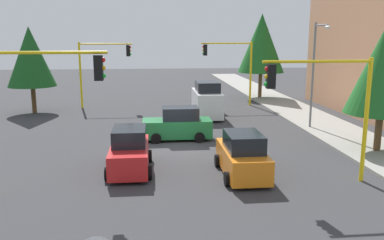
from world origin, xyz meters
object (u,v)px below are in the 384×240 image
(traffic_signal_far_left, at_px, (231,61))
(car_orange, at_px, (242,156))
(street_lamp_curbside, at_px, (316,64))
(car_red, at_px, (130,151))
(traffic_signal_near_right, at_px, (37,93))
(traffic_signal_near_left, at_px, (324,95))
(tree_opposite_side, at_px, (30,57))
(tree_roadside_far, at_px, (261,43))
(car_green, at_px, (178,125))
(tree_roadside_near, at_px, (384,69))
(traffic_signal_far_right, at_px, (101,62))
(delivery_van_white, at_px, (207,101))

(traffic_signal_far_left, bearing_deg, car_orange, -9.45)
(street_lamp_curbside, bearing_deg, car_red, -58.18)
(traffic_signal_near_right, bearing_deg, car_orange, 98.12)
(traffic_signal_near_right, height_order, traffic_signal_near_left, traffic_signal_near_right)
(street_lamp_curbside, height_order, tree_opposite_side, street_lamp_curbside)
(tree_roadside_far, height_order, car_orange, tree_roadside_far)
(traffic_signal_near_left, distance_m, car_orange, 4.33)
(traffic_signal_near_left, relative_size, car_green, 1.28)
(tree_roadside_near, bearing_deg, car_red, -82.91)
(traffic_signal_far_right, height_order, tree_opposite_side, tree_opposite_side)
(traffic_signal_near_left, height_order, tree_roadside_near, tree_roadside_near)
(traffic_signal_far_left, height_order, car_red, traffic_signal_far_left)
(traffic_signal_far_right, distance_m, car_green, 13.70)
(tree_roadside_near, distance_m, tree_opposite_side, 25.66)
(tree_roadside_near, height_order, delivery_van_white, tree_roadside_near)
(street_lamp_curbside, bearing_deg, traffic_signal_far_right, -124.89)
(traffic_signal_far_right, xyz_separation_m, street_lamp_curbside, (10.39, 14.90, 0.33))
(traffic_signal_near_right, distance_m, delivery_van_white, 17.26)
(traffic_signal_near_left, bearing_deg, traffic_signal_far_right, -150.48)
(traffic_signal_far_right, relative_size, tree_opposite_side, 0.82)
(car_red, bearing_deg, street_lamp_curbside, 121.82)
(street_lamp_curbside, bearing_deg, tree_opposite_side, -112.55)
(tree_opposite_side, height_order, car_green, tree_opposite_side)
(tree_roadside_far, relative_size, car_green, 2.04)
(tree_opposite_side, xyz_separation_m, tree_roadside_far, (-6.00, 20.50, 0.96))
(traffic_signal_far_left, bearing_deg, tree_roadside_near, 16.69)
(tree_opposite_side, xyz_separation_m, car_green, (10.00, 11.14, -3.65))
(street_lamp_curbside, relative_size, car_orange, 1.70)
(tree_opposite_side, relative_size, car_orange, 1.69)
(traffic_signal_near_left, height_order, tree_roadside_far, tree_roadside_far)
(street_lamp_curbside, xyz_separation_m, car_red, (7.22, -11.64, -3.45))
(car_green, distance_m, car_orange, 7.24)
(traffic_signal_far_right, distance_m, car_orange, 20.79)
(traffic_signal_far_right, xyz_separation_m, traffic_signal_near_right, (20.00, 0.01, -0.03))
(tree_roadside_far, bearing_deg, street_lamp_curbside, -1.19)
(traffic_signal_near_left, xyz_separation_m, street_lamp_curbside, (-9.61, 3.57, 0.62))
(tree_roadside_near, relative_size, delivery_van_white, 1.42)
(traffic_signal_near_right, relative_size, traffic_signal_near_left, 1.07)
(street_lamp_curbside, distance_m, tree_roadside_near, 5.76)
(traffic_signal_near_left, bearing_deg, car_orange, -111.08)
(traffic_signal_far_left, relative_size, tree_roadside_far, 0.68)
(traffic_signal_far_left, relative_size, tree_opposite_side, 0.82)
(traffic_signal_near_left, height_order, delivery_van_white, traffic_signal_near_left)
(traffic_signal_far_left, xyz_separation_m, tree_opposite_side, (2.00, -16.70, 0.50))
(traffic_signal_near_right, distance_m, tree_roadside_far, 28.44)
(traffic_signal_far_left, height_order, car_orange, traffic_signal_far_left)
(tree_opposite_side, bearing_deg, traffic_signal_near_right, 16.44)
(tree_opposite_side, bearing_deg, delivery_van_white, 76.85)
(tree_roadside_far, bearing_deg, traffic_signal_far_left, -43.51)
(car_red, bearing_deg, tree_roadside_near, 97.09)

